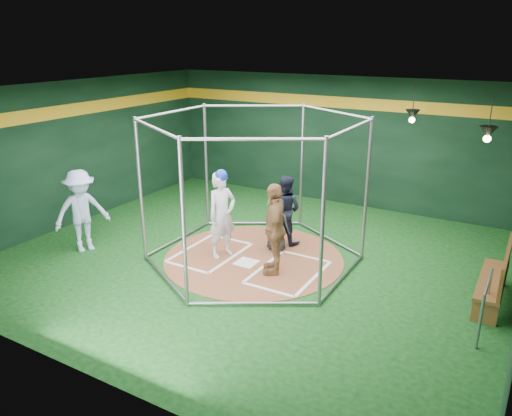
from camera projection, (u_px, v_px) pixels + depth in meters
The scene contains 15 objects.
room_shell at pixel (254, 179), 10.05m from camera, with size 10.10×9.10×3.53m.
clay_disc at pixel (254, 258), 10.61m from camera, with size 3.80×3.80×0.01m, color brown.
home_plate at pixel (246, 263), 10.36m from camera, with size 0.43×0.43×0.01m, color white.
batter_box_left at pixel (210, 252), 10.85m from camera, with size 1.17×1.77×0.01m.
batter_box_right at pixel (288, 272), 9.95m from camera, with size 1.17×1.77×0.01m.
batting_cage at pixel (254, 191), 10.13m from camera, with size 4.05×4.67×3.00m.
pendant_lamp_near at pixel (412, 115), 11.63m from camera, with size 0.34×0.34×0.90m.
pendant_lamp_far at pixel (488, 132), 9.47m from camera, with size 0.34×0.34×0.90m.
batter_figure at pixel (222, 214), 10.42m from camera, with size 0.64×0.78×1.90m.
visitor_leopard at pixel (275, 229), 9.69m from camera, with size 1.08×0.45×1.83m, color tan.
catcher_figure at pixel (277, 225), 10.81m from camera, with size 0.58×0.58×1.18m.
umpire at pixel (285, 209), 11.18m from camera, with size 0.76×0.60×1.57m, color black.
bystander_blue at pixel (82, 211), 10.74m from camera, with size 1.17×0.68×1.82m, color #AABBE1.
dugout_bench at pixel (498, 276), 8.66m from camera, with size 0.42×1.80×1.05m.
steel_railing at pixel (486, 298), 7.76m from camera, with size 0.05×1.06×0.91m.
Camera 1 is at (4.89, -8.37, 4.46)m, focal length 35.00 mm.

